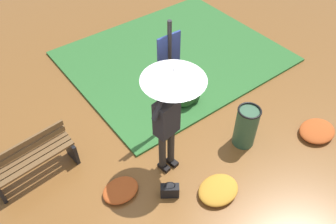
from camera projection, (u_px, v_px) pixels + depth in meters
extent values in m
plane|color=brown|center=(171.00, 165.00, 6.00)|extent=(18.00, 18.00, 0.00)
cube|color=#2D662D|center=(174.00, 56.00, 8.26)|extent=(4.80, 4.00, 0.05)
cylinder|color=#2D2823|center=(162.00, 151.00, 5.67)|extent=(0.12, 0.12, 0.86)
cylinder|color=#2D2823|center=(171.00, 146.00, 5.74)|extent=(0.12, 0.12, 0.86)
cube|color=black|center=(164.00, 167.00, 5.92)|extent=(0.14, 0.23, 0.08)
cube|color=black|center=(172.00, 162.00, 6.00)|extent=(0.14, 0.23, 0.08)
cube|color=#232328|center=(166.00, 118.00, 5.18)|extent=(0.41, 0.29, 0.64)
sphere|color=beige|center=(166.00, 95.00, 4.85)|extent=(0.20, 0.20, 0.20)
ellipsoid|color=black|center=(166.00, 94.00, 4.83)|extent=(0.20, 0.20, 0.15)
cylinder|color=#232328|center=(156.00, 115.00, 4.92)|extent=(0.18, 0.13, 0.18)
cylinder|color=#232328|center=(158.00, 110.00, 4.87)|extent=(0.24, 0.11, 0.33)
cube|color=black|center=(162.00, 99.00, 4.82)|extent=(0.07, 0.03, 0.14)
cylinder|color=#232328|center=(175.00, 101.00, 5.08)|extent=(0.11, 0.10, 0.09)
cylinder|color=#232328|center=(174.00, 97.00, 5.02)|extent=(0.10, 0.09, 0.23)
cylinder|color=#A5A5AD|center=(173.00, 80.00, 4.79)|extent=(0.02, 0.02, 0.41)
cone|color=silver|center=(174.00, 75.00, 4.73)|extent=(0.96, 0.96, 0.16)
sphere|color=#A5A5AD|center=(174.00, 69.00, 4.65)|extent=(0.02, 0.02, 0.02)
cylinder|color=black|center=(169.00, 81.00, 5.84)|extent=(0.07, 0.07, 2.30)
cube|color=navy|center=(169.00, 54.00, 5.46)|extent=(0.44, 0.04, 0.70)
cube|color=red|center=(168.00, 53.00, 5.47)|extent=(0.38, 0.01, 0.64)
cube|color=black|center=(170.00, 191.00, 5.49)|extent=(0.33, 0.29, 0.24)
torus|color=black|center=(170.00, 185.00, 5.38)|extent=(0.15, 0.12, 0.18)
cube|color=black|center=(71.00, 150.00, 5.95)|extent=(0.10, 0.36, 0.44)
cube|color=brown|center=(35.00, 165.00, 5.44)|extent=(1.40, 0.24, 0.04)
cube|color=brown|center=(32.00, 160.00, 5.51)|extent=(1.40, 0.24, 0.04)
cube|color=brown|center=(29.00, 155.00, 5.58)|extent=(1.40, 0.24, 0.04)
cube|color=brown|center=(26.00, 149.00, 5.53)|extent=(1.40, 0.18, 0.10)
cube|color=brown|center=(24.00, 144.00, 5.44)|extent=(1.40, 0.18, 0.10)
cylinder|color=#2D5138|center=(246.00, 127.00, 6.10)|extent=(0.40, 0.40, 0.80)
torus|color=black|center=(250.00, 111.00, 5.80)|extent=(0.42, 0.42, 0.04)
ellipsoid|color=#285628|center=(183.00, 94.00, 6.94)|extent=(0.57, 0.57, 0.52)
ellipsoid|color=#1E421E|center=(192.00, 96.00, 7.03)|extent=(0.34, 0.34, 0.34)
ellipsoid|color=#B74C1E|center=(121.00, 190.00, 5.56)|extent=(0.61, 0.49, 0.13)
ellipsoid|color=#C68428|center=(218.00, 190.00, 5.55)|extent=(0.71, 0.57, 0.16)
ellipsoid|color=#B74C1E|center=(317.00, 131.00, 6.46)|extent=(0.74, 0.59, 0.16)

